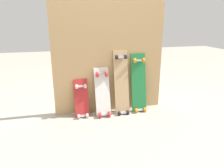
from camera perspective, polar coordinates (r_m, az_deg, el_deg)
The scene contains 6 objects.
ground_plane at distance 2.97m, azimuth -0.34°, elevation -7.22°, with size 12.00×12.00×0.00m, color #A89E8E.
plywood_wall_panel at distance 2.80m, azimuth -0.72°, elevation 9.33°, with size 1.47×0.04×1.69m, color tan.
skateboard_red at distance 2.79m, azimuth -8.05°, elevation -4.50°, with size 0.18×0.20×0.55m.
skateboard_white at distance 2.79m, azimuth -2.48°, elevation -2.78°, with size 0.19×0.25×0.68m.
skateboard_natural at distance 2.82m, azimuth 2.56°, elevation -0.31°, with size 0.19×0.23×0.90m.
skateboard_green at distance 2.92m, azimuth 7.14°, elevation -0.34°, with size 0.20×0.21×0.84m.
Camera 1 is at (-0.66, -2.63, 1.22)m, focal length 34.41 mm.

